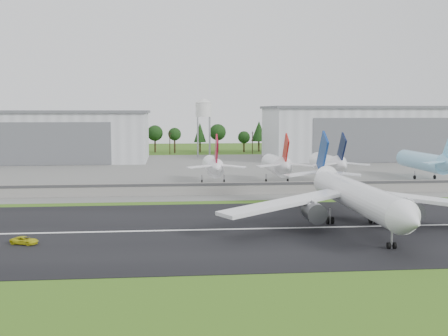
{
  "coord_description": "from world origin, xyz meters",
  "views": [
    {
      "loc": [
        -22.11,
        -96.55,
        23.05
      ],
      "look_at": [
        -8.84,
        40.0,
        9.0
      ],
      "focal_mm": 45.0,
      "sensor_mm": 36.0,
      "label": 1
    }
  ],
  "objects": [
    {
      "name": "ground",
      "position": [
        0.0,
        0.0,
        0.0
      ],
      "size": [
        600.0,
        600.0,
        0.0
      ],
      "primitive_type": "plane",
      "color": "#2D5A15",
      "rests_on": "ground"
    },
    {
      "name": "runway",
      "position": [
        0.0,
        10.0,
        0.05
      ],
      "size": [
        320.0,
        60.0,
        0.1
      ],
      "primitive_type": "cube",
      "color": "black",
      "rests_on": "ground"
    },
    {
      "name": "runway_centerline",
      "position": [
        0.0,
        10.0,
        0.11
      ],
      "size": [
        220.0,
        1.0,
        0.02
      ],
      "primitive_type": "cube",
      "color": "white",
      "rests_on": "runway"
    },
    {
      "name": "apron",
      "position": [
        0.0,
        120.0,
        0.05
      ],
      "size": [
        320.0,
        150.0,
        0.1
      ],
      "primitive_type": "cube",
      "color": "slate",
      "rests_on": "ground"
    },
    {
      "name": "blast_fence",
      "position": [
        0.0,
        54.99,
        1.81
      ],
      "size": [
        240.0,
        0.61,
        3.5
      ],
      "color": "gray",
      "rests_on": "ground"
    },
    {
      "name": "hangar_west",
      "position": [
        -80.0,
        164.92,
        11.63
      ],
      "size": [
        97.0,
        44.0,
        23.2
      ],
      "color": "silver",
      "rests_on": "ground"
    },
    {
      "name": "hangar_east",
      "position": [
        75.0,
        164.92,
        12.63
      ],
      "size": [
        102.0,
        47.0,
        25.2
      ],
      "color": "silver",
      "rests_on": "ground"
    },
    {
      "name": "water_tower",
      "position": [
        -5.0,
        185.0,
        24.55
      ],
      "size": [
        8.4,
        8.4,
        29.4
      ],
      "color": "#99999E",
      "rests_on": "ground"
    },
    {
      "name": "utility_poles",
      "position": [
        0.0,
        200.0,
        0.0
      ],
      "size": [
        230.0,
        3.0,
        12.0
      ],
      "primitive_type": null,
      "color": "black",
      "rests_on": "ground"
    },
    {
      "name": "treeline",
      "position": [
        0.0,
        215.0,
        0.0
      ],
      "size": [
        320.0,
        16.0,
        22.0
      ],
      "primitive_type": null,
      "color": "black",
      "rests_on": "ground"
    },
    {
      "name": "main_airliner",
      "position": [
        14.67,
        9.56,
        4.89
      ],
      "size": [
        57.29,
        59.02,
        18.17
      ],
      "rotation": [
        0.0,
        0.0,
        3.15
      ],
      "color": "white",
      "rests_on": "runway"
    },
    {
      "name": "ground_vehicle",
      "position": [
        -47.22,
        1.23,
        0.77
      ],
      "size": [
        5.3,
        3.76,
        1.34
      ],
      "primitive_type": "imported",
      "rotation": [
        0.0,
        0.0,
        1.22
      ],
      "color": "gold",
      "rests_on": "runway"
    },
    {
      "name": "parked_jet_red_a",
      "position": [
        -8.62,
        76.51,
        5.89
      ],
      "size": [
        7.36,
        31.29,
        16.37
      ],
      "color": "white",
      "rests_on": "ground"
    },
    {
      "name": "parked_jet_red_b",
      "position": [
        11.78,
        76.54,
        6.04
      ],
      "size": [
        7.36,
        31.29,
        16.54
      ],
      "color": "white",
      "rests_on": "ground"
    },
    {
      "name": "parked_jet_navy",
      "position": [
        28.63,
        76.57,
        6.21
      ],
      "size": [
        7.36,
        31.29,
        16.72
      ],
      "color": "white",
      "rests_on": "ground"
    },
    {
      "name": "parked_jet_skyblue",
      "position": [
        63.1,
        81.57,
        6.21
      ],
      "size": [
        7.36,
        37.29,
        16.77
      ],
      "color": "#86C5E8",
      "rests_on": "ground"
    }
  ]
}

